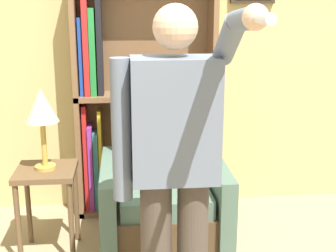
{
  "coord_description": "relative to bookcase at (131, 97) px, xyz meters",
  "views": [
    {
      "loc": [
        -0.4,
        -1.75,
        1.68
      ],
      "look_at": [
        -0.16,
        0.69,
        1.02
      ],
      "focal_mm": 50.0,
      "sensor_mm": 36.0,
      "label": 1
    }
  ],
  "objects": [
    {
      "name": "armchair",
      "position": [
        0.19,
        -0.68,
        -0.56
      ],
      "size": [
        0.81,
        0.81,
        1.26
      ],
      "color": "#4C3823",
      "rests_on": "ground_plane"
    },
    {
      "name": "person_standing",
      "position": [
        0.17,
        -1.61,
        0.0
      ],
      "size": [
        0.54,
        0.78,
        1.67
      ],
      "color": "#473D33",
      "rests_on": "ground_plane"
    },
    {
      "name": "bookcase",
      "position": [
        0.0,
        0.0,
        0.0
      ],
      "size": [
        1.09,
        0.28,
        1.92
      ],
      "color": "brown",
      "rests_on": "ground_plane"
    },
    {
      "name": "table_lamp",
      "position": [
        -0.58,
        -0.66,
        0.07
      ],
      "size": [
        0.22,
        0.22,
        0.54
      ],
      "color": "gold",
      "rests_on": "side_table"
    },
    {
      "name": "wall_back",
      "position": [
        0.34,
        0.16,
        0.45
      ],
      "size": [
        8.0,
        0.11,
        2.8
      ],
      "color": "tan",
      "rests_on": "ground_plane"
    },
    {
      "name": "side_table",
      "position": [
        -0.58,
        -0.66,
        -0.46
      ],
      "size": [
        0.39,
        0.39,
        0.61
      ],
      "color": "brown",
      "rests_on": "ground_plane"
    }
  ]
}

